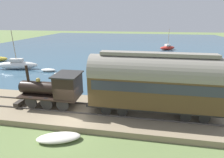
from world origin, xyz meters
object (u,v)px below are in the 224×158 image
object	(u,v)px
sailboat_white	(17,65)
rowboat_near_shore	(62,75)
beached_dinghy	(59,138)
rowboat_off_pier	(188,73)
sailboat_brown	(223,68)
rowboat_mid_harbor	(48,70)
passenger_coach	(155,81)
steam_locomotive	(56,88)
sailboat_red	(167,48)

from	to	relation	value
sailboat_white	rowboat_near_shore	world-z (taller)	sailboat_white
beached_dinghy	rowboat_near_shore	bearing A→B (deg)	23.75
sailboat_white	rowboat_off_pier	bearing A→B (deg)	-97.97
sailboat_brown	rowboat_mid_harbor	world-z (taller)	sailboat_brown
passenger_coach	beached_dinghy	world-z (taller)	passenger_coach
rowboat_mid_harbor	rowboat_off_pier	world-z (taller)	rowboat_off_pier
rowboat_near_shore	sailboat_brown	bearing A→B (deg)	-60.66
sailboat_white	passenger_coach	bearing A→B (deg)	-130.29
rowboat_mid_harbor	rowboat_off_pier	distance (m)	20.30
steam_locomotive	sailboat_white	world-z (taller)	sailboat_white
rowboat_mid_harbor	beached_dinghy	bearing A→B (deg)	-154.19
sailboat_red	sailboat_white	size ratio (longest dim) A/B	0.80
rowboat_mid_harbor	beached_dinghy	size ratio (longest dim) A/B	0.76
steam_locomotive	passenger_coach	world-z (taller)	passenger_coach
steam_locomotive	rowboat_near_shore	distance (m)	10.06
rowboat_mid_harbor	steam_locomotive	bearing A→B (deg)	-152.80
sailboat_white	rowboat_mid_harbor	distance (m)	5.50
rowboat_mid_harbor	rowboat_off_pier	bearing A→B (deg)	-90.06
rowboat_off_pier	rowboat_mid_harbor	bearing A→B (deg)	142.20
sailboat_white	rowboat_off_pier	size ratio (longest dim) A/B	2.81
rowboat_off_pier	beached_dinghy	bearing A→B (deg)	-168.34
passenger_coach	rowboat_mid_harbor	size ratio (longest dim) A/B	4.36
rowboat_near_shore	passenger_coach	bearing A→B (deg)	-114.72
sailboat_brown	beached_dinghy	bearing A→B (deg)	113.79
sailboat_white	sailboat_red	bearing A→B (deg)	-59.39
sailboat_red	rowboat_off_pier	world-z (taller)	sailboat_red
sailboat_white	rowboat_mid_harbor	xyz separation A→B (m)	(-0.51, -5.46, -0.44)
steam_locomotive	sailboat_red	world-z (taller)	sailboat_red
sailboat_brown	rowboat_off_pier	world-z (taller)	sailboat_brown
passenger_coach	rowboat_near_shore	xyz separation A→B (m)	(9.10, 11.62, -2.95)
steam_locomotive	rowboat_near_shore	xyz separation A→B (m)	(9.10, 3.82, -1.93)
passenger_coach	sailboat_red	bearing A→B (deg)	-9.12
sailboat_brown	rowboat_near_shore	bearing A→B (deg)	81.90
sailboat_red	beached_dinghy	xyz separation A→B (m)	(-37.41, 11.48, -0.34)
beached_dinghy	sailboat_brown	bearing A→B (deg)	-42.13
steam_locomotive	rowboat_mid_harbor	bearing A→B (deg)	32.13
rowboat_mid_harbor	sailboat_red	bearing A→B (deg)	-46.13
rowboat_near_shore	rowboat_mid_harbor	world-z (taller)	rowboat_near_shore
sailboat_white	sailboat_brown	size ratio (longest dim) A/B	0.71
steam_locomotive	sailboat_brown	distance (m)	24.79
sailboat_red	rowboat_mid_harbor	distance (m)	30.50
sailboat_brown	rowboat_mid_harbor	bearing A→B (deg)	76.29
beached_dinghy	passenger_coach	bearing A→B (deg)	-59.60
sailboat_red	rowboat_mid_harbor	bearing A→B (deg)	110.69
rowboat_near_shore	beached_dinghy	distance (m)	13.82
steam_locomotive	rowboat_off_pier	size ratio (longest dim) A/B	2.37
rowboat_near_shore	rowboat_off_pier	size ratio (longest dim) A/B	1.21
sailboat_white	rowboat_off_pier	distance (m)	25.71
steam_locomotive	beached_dinghy	distance (m)	4.41
sailboat_brown	rowboat_near_shore	xyz separation A→B (m)	(-6.57, 22.95, -0.23)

